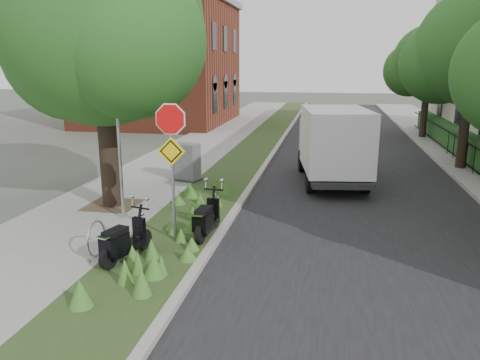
{
  "coord_description": "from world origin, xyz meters",
  "views": [
    {
      "loc": [
        1.97,
        -9.0,
        4.02
      ],
      "look_at": [
        -0.1,
        1.73,
        1.3
      ],
      "focal_mm": 35.0,
      "sensor_mm": 36.0,
      "label": 1
    }
  ],
  "objects_px": {
    "scooter_near": "(206,222)",
    "box_truck": "(333,142)",
    "scooter_far": "(121,245)",
    "utility_cabinet": "(187,163)",
    "sign_assembly": "(171,144)"
  },
  "relations": [
    {
      "from": "sign_assembly",
      "to": "scooter_far",
      "type": "xyz_separation_m",
      "value": [
        -0.65,
        -1.39,
        -1.85
      ]
    },
    {
      "from": "scooter_far",
      "to": "box_truck",
      "type": "xyz_separation_m",
      "value": [
        4.15,
        7.88,
        0.97
      ]
    },
    {
      "from": "scooter_near",
      "to": "scooter_far",
      "type": "xyz_separation_m",
      "value": [
        -1.32,
        -1.63,
        -0.01
      ]
    },
    {
      "from": "sign_assembly",
      "to": "utility_cabinet",
      "type": "height_order",
      "value": "sign_assembly"
    },
    {
      "from": "utility_cabinet",
      "to": "scooter_far",
      "type": "bearing_deg",
      "value": -83.8
    },
    {
      "from": "scooter_near",
      "to": "box_truck",
      "type": "bearing_deg",
      "value": 65.63
    },
    {
      "from": "box_truck",
      "to": "utility_cabinet",
      "type": "bearing_deg",
      "value": -168.38
    },
    {
      "from": "sign_assembly",
      "to": "scooter_near",
      "type": "xyz_separation_m",
      "value": [
        0.67,
        0.24,
        -1.84
      ]
    },
    {
      "from": "utility_cabinet",
      "to": "box_truck",
      "type": "bearing_deg",
      "value": 11.62
    },
    {
      "from": "sign_assembly",
      "to": "box_truck",
      "type": "bearing_deg",
      "value": 61.65
    },
    {
      "from": "sign_assembly",
      "to": "utility_cabinet",
      "type": "bearing_deg",
      "value": 104.33
    },
    {
      "from": "scooter_near",
      "to": "utility_cabinet",
      "type": "bearing_deg",
      "value": 111.56
    },
    {
      "from": "sign_assembly",
      "to": "scooter_near",
      "type": "bearing_deg",
      "value": 19.87
    },
    {
      "from": "box_truck",
      "to": "utility_cabinet",
      "type": "distance_m",
      "value": 5.06
    },
    {
      "from": "scooter_near",
      "to": "box_truck",
      "type": "height_order",
      "value": "box_truck"
    }
  ]
}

